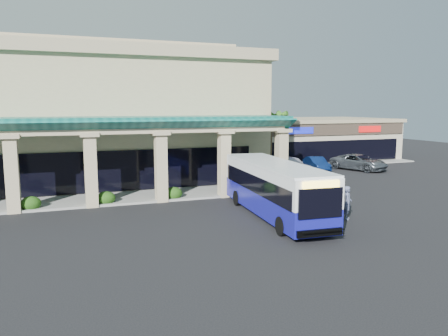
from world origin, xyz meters
name	(u,v)px	position (x,y,z in m)	size (l,w,h in m)	color
ground	(231,216)	(0.00, 0.00, 0.00)	(110.00, 110.00, 0.00)	black
main_building	(75,115)	(-8.00, 16.00, 5.67)	(30.80, 14.80, 11.35)	#C1B38A
arcade	(81,160)	(-8.00, 6.80, 2.85)	(30.00, 6.20, 5.70)	#0F5E57
strip_mall	(296,138)	(18.00, 24.00, 2.45)	(22.50, 12.50, 4.90)	beige
palm_0	(276,142)	(8.50, 11.00, 3.30)	(2.40, 2.40, 6.60)	#2C5D18
palm_1	(271,143)	(9.50, 14.00, 2.90)	(2.40, 2.40, 5.80)	#2C5D18
broadleaf_tree	(232,145)	(7.50, 19.00, 2.41)	(2.60, 2.60, 4.81)	#1F4610
transit_bus	(274,190)	(2.30, -1.00, 1.58)	(2.63, 11.28, 3.15)	#17189C
pedestrian	(348,203)	(5.90, -3.05, 0.95)	(0.70, 0.46, 1.91)	slate
car_silver	(291,165)	(11.55, 13.57, 0.80)	(1.90, 4.72, 1.61)	#B9B8CB
car_white	(316,164)	(14.53, 13.84, 0.70)	(1.48, 4.24, 1.40)	#0A1C4B
car_gray	(359,162)	(18.85, 12.85, 0.80)	(2.64, 5.72, 1.59)	#454C53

